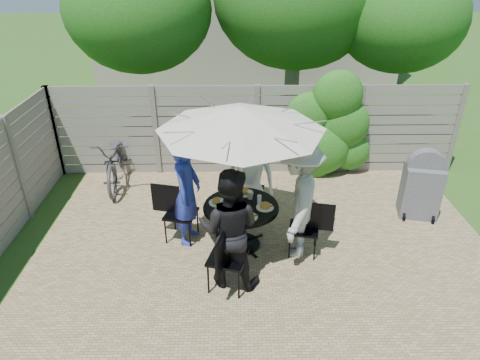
{
  "coord_description": "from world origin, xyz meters",
  "views": [
    {
      "loc": [
        -0.47,
        -4.96,
        4.06
      ],
      "look_at": [
        -0.37,
        0.67,
        1.05
      ],
      "focal_mm": 32.0,
      "sensor_mm": 36.0,
      "label": 1
    }
  ],
  "objects_px": {
    "plate_left": "(217,202)",
    "plate_back": "(245,192)",
    "person_right": "(298,199)",
    "glass_right": "(259,200)",
    "syrup_jug": "(238,199)",
    "person_front": "(229,229)",
    "coffee_cup": "(250,195)",
    "glass_left": "(222,203)",
    "person_left": "(187,193)",
    "person_back": "(250,175)",
    "plate_extra": "(249,216)",
    "chair_left": "(181,223)",
    "glass_front": "(245,211)",
    "bbq_grill": "(421,186)",
    "chair_back": "(251,199)",
    "patio_table": "(241,218)",
    "chair_right": "(304,238)",
    "umbrella": "(241,118)",
    "plate_right": "(265,206)",
    "plate_front": "(236,217)",
    "glass_back": "(237,192)",
    "bicycle": "(117,159)"
  },
  "relations": [
    {
      "from": "plate_left",
      "to": "person_front",
      "type": "bearing_deg",
      "value": -78.35
    },
    {
      "from": "glass_front",
      "to": "chair_right",
      "type": "bearing_deg",
      "value": 5.0
    },
    {
      "from": "person_back",
      "to": "chair_right",
      "type": "xyz_separation_m",
      "value": [
        0.77,
        -1.01,
        -0.56
      ]
    },
    {
      "from": "umbrella",
      "to": "plate_back",
      "type": "relative_size",
      "value": 10.62
    },
    {
      "from": "glass_right",
      "to": "syrup_jug",
      "type": "height_order",
      "value": "syrup_jug"
    },
    {
      "from": "plate_front",
      "to": "coffee_cup",
      "type": "distance_m",
      "value": 0.59
    },
    {
      "from": "glass_front",
      "to": "umbrella",
      "type": "bearing_deg",
      "value": 100.2
    },
    {
      "from": "person_back",
      "to": "person_left",
      "type": "distance_m",
      "value": 1.17
    },
    {
      "from": "plate_back",
      "to": "bbq_grill",
      "type": "bearing_deg",
      "value": 9.02
    },
    {
      "from": "plate_back",
      "to": "plate_front",
      "type": "xyz_separation_m",
      "value": [
        -0.15,
        -0.7,
        0.0
      ]
    },
    {
      "from": "syrup_jug",
      "to": "chair_left",
      "type": "bearing_deg",
      "value": 171.32
    },
    {
      "from": "plate_extra",
      "to": "bbq_grill",
      "type": "bearing_deg",
      "value": 21.41
    },
    {
      "from": "person_right",
      "to": "glass_right",
      "type": "relative_size",
      "value": 13.24
    },
    {
      "from": "glass_front",
      "to": "syrup_jug",
      "type": "relative_size",
      "value": 0.88
    },
    {
      "from": "chair_right",
      "to": "bicycle",
      "type": "distance_m",
      "value": 4.06
    },
    {
      "from": "plate_back",
      "to": "syrup_jug",
      "type": "height_order",
      "value": "syrup_jug"
    },
    {
      "from": "plate_left",
      "to": "glass_front",
      "type": "distance_m",
      "value": 0.53
    },
    {
      "from": "chair_right",
      "to": "glass_back",
      "type": "xyz_separation_m",
      "value": [
        -0.99,
        0.47,
        0.53
      ]
    },
    {
      "from": "chair_left",
      "to": "plate_front",
      "type": "height_order",
      "value": "chair_left"
    },
    {
      "from": "patio_table",
      "to": "bicycle",
      "type": "height_order",
      "value": "bicycle"
    },
    {
      "from": "person_front",
      "to": "glass_back",
      "type": "relative_size",
      "value": 12.38
    },
    {
      "from": "person_back",
      "to": "plate_extra",
      "type": "bearing_deg",
      "value": -80.95
    },
    {
      "from": "plate_back",
      "to": "glass_left",
      "type": "height_order",
      "value": "glass_left"
    },
    {
      "from": "person_front",
      "to": "bbq_grill",
      "type": "relative_size",
      "value": 1.4
    },
    {
      "from": "person_front",
      "to": "plate_right",
      "type": "xyz_separation_m",
      "value": [
        0.52,
        0.74,
        -0.11
      ]
    },
    {
      "from": "person_back",
      "to": "syrup_jug",
      "type": "distance_m",
      "value": 0.78
    },
    {
      "from": "person_left",
      "to": "glass_left",
      "type": "bearing_deg",
      "value": -100.42
    },
    {
      "from": "plate_back",
      "to": "plate_right",
      "type": "relative_size",
      "value": 1.0
    },
    {
      "from": "glass_front",
      "to": "person_front",
      "type": "bearing_deg",
      "value": -112.22
    },
    {
      "from": "chair_right",
      "to": "glass_right",
      "type": "bearing_deg",
      "value": -8.85
    },
    {
      "from": "umbrella",
      "to": "plate_extra",
      "type": "distance_m",
      "value": 1.39
    },
    {
      "from": "plate_left",
      "to": "glass_left",
      "type": "distance_m",
      "value": 0.15
    },
    {
      "from": "plate_front",
      "to": "bbq_grill",
      "type": "height_order",
      "value": "bbq_grill"
    },
    {
      "from": "person_right",
      "to": "plate_front",
      "type": "relative_size",
      "value": 7.13
    },
    {
      "from": "chair_left",
      "to": "glass_front",
      "type": "relative_size",
      "value": 6.78
    },
    {
      "from": "person_front",
      "to": "coffee_cup",
      "type": "xyz_separation_m",
      "value": [
        0.31,
        1.01,
        -0.08
      ]
    },
    {
      "from": "chair_back",
      "to": "patio_table",
      "type": "bearing_deg",
      "value": -5.73
    },
    {
      "from": "person_left",
      "to": "glass_right",
      "type": "distance_m",
      "value": 1.1
    },
    {
      "from": "chair_right",
      "to": "coffee_cup",
      "type": "distance_m",
      "value": 1.03
    },
    {
      "from": "person_back",
      "to": "glass_right",
      "type": "distance_m",
      "value": 0.77
    },
    {
      "from": "glass_left",
      "to": "chair_left",
      "type": "bearing_deg",
      "value": 159.71
    },
    {
      "from": "plate_right",
      "to": "chair_left",
      "type": "bearing_deg",
      "value": 168.18
    },
    {
      "from": "plate_extra",
      "to": "glass_right",
      "type": "bearing_deg",
      "value": 67.08
    },
    {
      "from": "patio_table",
      "to": "glass_left",
      "type": "xyz_separation_m",
      "value": [
        -0.28,
        -0.05,
        0.29
      ]
    },
    {
      "from": "person_right",
      "to": "plate_back",
      "type": "xyz_separation_m",
      "value": [
        -0.74,
        0.52,
        -0.17
      ]
    },
    {
      "from": "person_back",
      "to": "plate_extra",
      "type": "xyz_separation_m",
      "value": [
        -0.05,
        -1.14,
        -0.07
      ]
    },
    {
      "from": "glass_back",
      "to": "coffee_cup",
      "type": "bearing_deg",
      "value": -22.74
    },
    {
      "from": "plate_left",
      "to": "plate_back",
      "type": "bearing_deg",
      "value": 33.2
    },
    {
      "from": "chair_back",
      "to": "plate_back",
      "type": "relative_size",
      "value": 3.46
    },
    {
      "from": "person_front",
      "to": "glass_left",
      "type": "height_order",
      "value": "person_front"
    }
  ]
}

